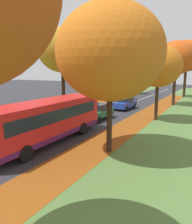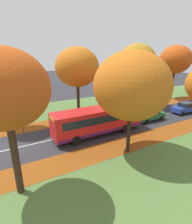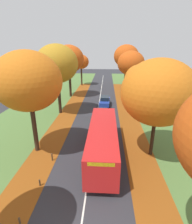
% 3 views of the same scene
% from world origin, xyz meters
% --- Properties ---
extents(grass_verge_left, '(12.00, 90.00, 0.01)m').
position_xyz_m(grass_verge_left, '(-9.20, 20.00, 0.00)').
color(grass_verge_left, '#517538').
rests_on(grass_verge_left, ground).
extents(leaf_litter_left, '(2.80, 60.00, 0.00)m').
position_xyz_m(leaf_litter_left, '(-4.60, 14.00, 0.01)').
color(leaf_litter_left, '#8C4714').
rests_on(leaf_litter_left, grass_verge_left).
extents(grass_verge_right, '(12.00, 90.00, 0.01)m').
position_xyz_m(grass_verge_right, '(9.20, 20.00, 0.00)').
color(grass_verge_right, '#517538').
rests_on(grass_verge_right, ground).
extents(leaf_litter_right, '(2.80, 60.00, 0.00)m').
position_xyz_m(leaf_litter_right, '(4.60, 14.00, 0.01)').
color(leaf_litter_right, '#8C4714').
rests_on(leaf_litter_right, grass_verge_right).
extents(road_centre_line, '(0.12, 80.00, 0.01)m').
position_xyz_m(road_centre_line, '(0.00, 20.00, 0.00)').
color(road_centre_line, silver).
rests_on(road_centre_line, ground).
extents(tree_left_near, '(5.90, 5.90, 9.61)m').
position_xyz_m(tree_left_near, '(-5.54, 9.73, 6.94)').
color(tree_left_near, '#382619').
rests_on(tree_left_near, ground).
extents(tree_left_mid, '(6.13, 6.13, 10.28)m').
position_xyz_m(tree_left_mid, '(-5.93, 20.52, 7.50)').
color(tree_left_mid, black).
rests_on(tree_left_mid, ground).
extents(tree_left_far, '(5.91, 5.91, 10.28)m').
position_xyz_m(tree_left_far, '(-6.24, 30.39, 7.59)').
color(tree_left_far, black).
rests_on(tree_left_far, ground).
extents(tree_left_distant, '(4.03, 4.03, 8.00)m').
position_xyz_m(tree_left_distant, '(-5.52, 42.19, 6.13)').
color(tree_left_distant, '#382619').
rests_on(tree_left_distant, ground).
extents(tree_right_near, '(6.39, 6.39, 9.00)m').
position_xyz_m(tree_right_near, '(5.71, 9.74, 6.12)').
color(tree_right_near, black).
rests_on(tree_right_near, ground).
extents(tree_right_mid, '(4.66, 4.66, 7.61)m').
position_xyz_m(tree_right_mid, '(6.14, 20.12, 5.49)').
color(tree_right_mid, '#382619').
rests_on(tree_right_mid, ground).
extents(tree_right_far, '(5.32, 5.32, 9.20)m').
position_xyz_m(tree_right_far, '(6.02, 31.15, 6.78)').
color(tree_right_far, '#382619').
rests_on(tree_right_far, ground).
extents(tree_right_distant, '(6.32, 6.32, 10.49)m').
position_xyz_m(tree_right_distant, '(6.15, 42.08, 7.62)').
color(tree_right_distant, '#382619').
rests_on(tree_right_distant, ground).
extents(bollard_second, '(0.12, 0.12, 0.61)m').
position_xyz_m(bollard_second, '(-3.54, 1.86, 0.30)').
color(bollard_second, '#4C3823').
rests_on(bollard_second, ground).
extents(bollard_third, '(0.12, 0.12, 0.57)m').
position_xyz_m(bollard_third, '(-3.52, 4.98, 0.28)').
color(bollard_third, '#4C3823').
rests_on(bollard_third, ground).
extents(bollard_fourth, '(0.12, 0.12, 0.74)m').
position_xyz_m(bollard_fourth, '(-3.53, 8.11, 0.37)').
color(bollard_fourth, '#4C3823').
rests_on(bollard_fourth, ground).
extents(bus, '(2.68, 10.40, 2.98)m').
position_xyz_m(bus, '(1.05, 9.26, 1.70)').
color(bus, red).
rests_on(bus, ground).
extents(car_green_lead, '(1.83, 4.22, 1.62)m').
position_xyz_m(car_green_lead, '(0.77, 17.54, 0.81)').
color(car_green_lead, '#1E6038').
rests_on(car_green_lead, ground).
extents(car_blue_following, '(1.93, 4.28, 1.62)m').
position_xyz_m(car_blue_following, '(1.03, 24.58, 0.81)').
color(car_blue_following, '#233D9E').
rests_on(car_blue_following, ground).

